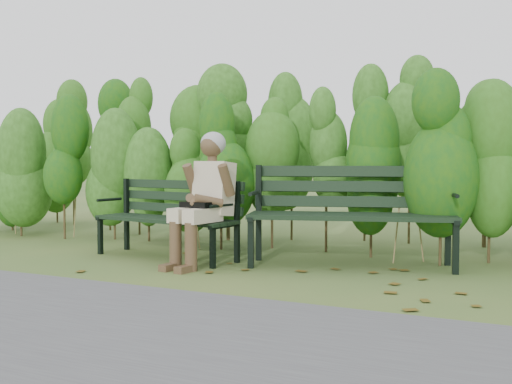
% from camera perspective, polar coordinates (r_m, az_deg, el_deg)
% --- Properties ---
extents(ground, '(80.00, 80.00, 0.00)m').
position_cam_1_polar(ground, '(5.71, -1.52, -7.71)').
color(ground, '#3B5C28').
extents(footpath, '(60.00, 2.50, 0.01)m').
position_cam_1_polar(footpath, '(3.93, -16.59, -12.73)').
color(footpath, '#474749').
rests_on(footpath, ground).
extents(hedge_band, '(11.04, 1.67, 2.42)m').
position_cam_1_polar(hedge_band, '(7.32, 5.09, 4.54)').
color(hedge_band, '#47381E').
rests_on(hedge_band, ground).
extents(leaf_litter, '(5.90, 1.96, 0.01)m').
position_cam_1_polar(leaf_litter, '(5.43, -3.09, -8.23)').
color(leaf_litter, brown).
rests_on(leaf_litter, ground).
extents(bench_left, '(1.76, 0.80, 0.85)m').
position_cam_1_polar(bench_left, '(6.63, -8.10, -1.88)').
color(bench_left, black).
rests_on(bench_left, ground).
extents(bench_right, '(2.13, 1.19, 1.02)m').
position_cam_1_polar(bench_right, '(6.13, 9.04, -1.36)').
color(bench_right, black).
rests_on(bench_right, ground).
extents(seated_woman, '(0.58, 0.86, 1.36)m').
position_cam_1_polar(seated_woman, '(6.07, -4.87, 0.06)').
color(seated_woman, '#B5A38D').
rests_on(seated_woman, ground).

